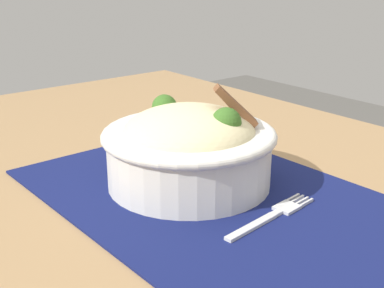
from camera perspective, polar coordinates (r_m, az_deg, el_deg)
name	(u,v)px	position (r m, az deg, el deg)	size (l,w,h in m)	color
table	(236,261)	(0.61, 4.89, -12.73)	(1.37, 0.80, 0.73)	#99754C
placemat	(218,198)	(0.60, 2.88, -6.00)	(0.47, 0.31, 0.00)	#11194C
bowl	(192,145)	(0.62, 0.03, -0.15)	(0.22, 0.22, 0.12)	silver
fork	(274,215)	(0.56, 8.99, -7.68)	(0.03, 0.14, 0.00)	silver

